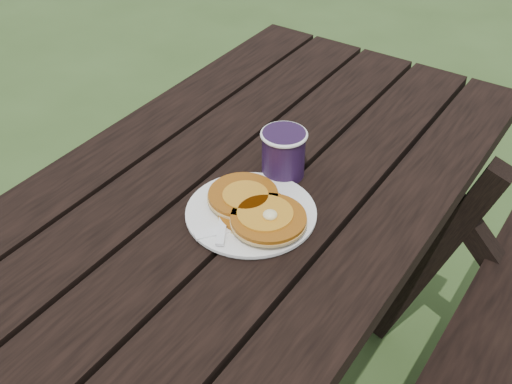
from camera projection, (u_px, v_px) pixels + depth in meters
The scene contains 6 objects.
picnic_table at pixel (191, 370), 1.39m from camera, with size 1.36×1.80×0.75m.
plate at pixel (251, 214), 1.21m from camera, with size 0.24×0.24×0.01m, color white.
pancake_stack at pixel (256, 209), 1.19m from camera, with size 0.21×0.17×0.04m.
knife at pixel (243, 226), 1.17m from camera, with size 0.02×0.18×0.01m, color white.
fork at pixel (223, 224), 1.16m from camera, with size 0.03×0.16×0.01m, color white, non-canonical shape.
coffee_cup at pixel (284, 151), 1.28m from camera, with size 0.09×0.09×0.10m.
Camera 1 is at (0.59, -0.63, 1.53)m, focal length 45.00 mm.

